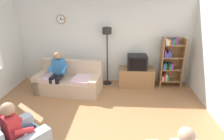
# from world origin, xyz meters

# --- Properties ---
(ground_plane) EXTENTS (12.00, 12.00, 0.00)m
(ground_plane) POSITION_xyz_m (0.00, 0.00, 0.00)
(ground_plane) COLOR #9E6B42
(back_wall_assembly) EXTENTS (6.20, 0.17, 2.70)m
(back_wall_assembly) POSITION_xyz_m (-0.00, 2.66, 1.35)
(back_wall_assembly) COLOR silver
(back_wall_assembly) RESTS_ON ground_plane
(couch) EXTENTS (1.99, 1.10, 0.90)m
(couch) POSITION_xyz_m (-0.97, 1.73, 0.31)
(couch) COLOR tan
(couch) RESTS_ON ground_plane
(tv_stand) EXTENTS (1.10, 0.56, 0.59)m
(tv_stand) POSITION_xyz_m (1.08, 2.25, 0.30)
(tv_stand) COLOR olive
(tv_stand) RESTS_ON ground_plane
(tv) EXTENTS (0.60, 0.49, 0.44)m
(tv) POSITION_xyz_m (1.08, 2.23, 0.81)
(tv) COLOR black
(tv) RESTS_ON tv_stand
(bookshelf) EXTENTS (0.68, 0.36, 1.57)m
(bookshelf) POSITION_xyz_m (2.11, 2.32, 0.82)
(bookshelf) COLOR olive
(bookshelf) RESTS_ON ground_plane
(floor_lamp) EXTENTS (0.28, 0.28, 1.85)m
(floor_lamp) POSITION_xyz_m (0.13, 2.35, 1.45)
(floor_lamp) COLOR black
(floor_lamp) RESTS_ON ground_plane
(person_on_couch) EXTENTS (0.55, 0.57, 1.24)m
(person_on_couch) POSITION_xyz_m (-1.25, 1.62, 0.70)
(person_on_couch) COLOR #3372B2
(person_on_couch) RESTS_ON ground_plane
(person_in_left_armchair) EXTENTS (0.62, 0.64, 1.12)m
(person_in_left_armchair) POSITION_xyz_m (-1.11, -0.79, 0.60)
(person_in_left_armchair) COLOR red
(person_in_left_armchair) RESTS_ON ground_plane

